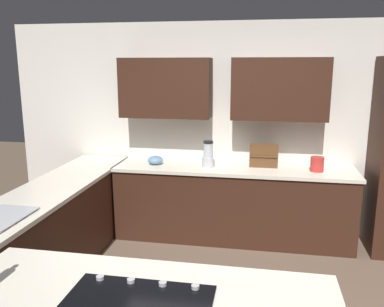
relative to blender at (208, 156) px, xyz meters
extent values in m
cube|color=white|center=(-0.40, -0.40, 0.27)|extent=(6.00, 0.10, 2.60)
cube|color=#381E14|center=(-0.80, -0.18, 0.78)|extent=(1.10, 0.34, 0.71)
cube|color=#381E14|center=(0.55, -0.18, 0.78)|extent=(1.10, 0.34, 0.71)
cube|color=#381E14|center=(-0.30, -0.02, -0.60)|extent=(2.80, 0.60, 0.86)
cube|color=silver|center=(-0.30, -0.02, -0.15)|extent=(2.84, 0.64, 0.04)
cube|color=#381E14|center=(1.42, 1.15, -0.60)|extent=(0.60, 2.90, 0.86)
cube|color=silver|center=(1.42, 1.15, -0.15)|extent=(0.64, 2.94, 0.04)
cube|color=#515456|center=(1.42, 1.87, -0.12)|extent=(0.40, 0.30, 0.02)
cylinder|color=#B2B2B7|center=(-0.31, 2.70, -0.11)|extent=(0.04, 0.04, 0.02)
cylinder|color=#B2B2B7|center=(-0.13, 2.70, -0.11)|extent=(0.04, 0.04, 0.02)
cylinder|color=#B2B2B7|center=(0.05, 2.70, -0.11)|extent=(0.04, 0.04, 0.02)
cylinder|color=#B2B2B7|center=(0.23, 2.70, -0.11)|extent=(0.04, 0.04, 0.02)
cylinder|color=silver|center=(0.00, 0.00, -0.08)|extent=(0.15, 0.15, 0.11)
cylinder|color=silver|center=(0.00, 0.00, 0.06)|extent=(0.11, 0.11, 0.17)
cylinder|color=black|center=(0.00, 0.00, 0.16)|extent=(0.12, 0.12, 0.03)
ellipsoid|color=#668CB2|center=(0.65, 0.00, -0.08)|extent=(0.19, 0.19, 0.10)
cube|color=brown|center=(-0.65, -0.10, 0.00)|extent=(0.33, 0.10, 0.28)
cube|color=brown|center=(-0.65, -0.04, 0.00)|extent=(0.31, 0.02, 0.02)
cylinder|color=red|center=(-1.25, 0.00, -0.05)|extent=(0.15, 0.15, 0.17)
camera|label=1|loc=(-0.63, 4.62, 1.05)|focal=37.69mm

